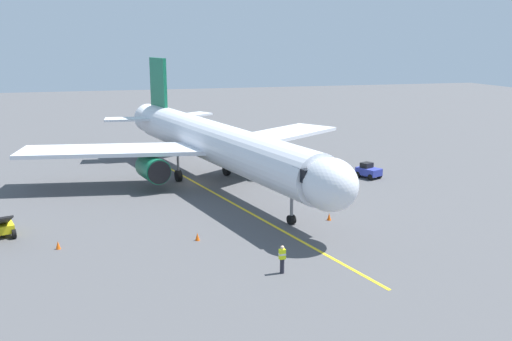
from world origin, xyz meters
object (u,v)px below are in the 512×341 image
belt_loader_near_nose (1,227)px  safety_cone_wing_port (197,237)px  tug_portside (368,171)px  safety_cone_nose_left (329,217)px  ground_crew_marshaller (282,259)px  airplane (214,143)px  safety_cone_nose_right (317,197)px  safety_cone_wing_starboard (58,245)px

belt_loader_near_nose → safety_cone_wing_port: belt_loader_near_nose is taller
tug_portside → safety_cone_nose_left: 14.88m
ground_crew_marshaller → safety_cone_nose_left: (-6.56, -8.63, -0.61)m
tug_portside → safety_cone_nose_left: size_ratio=4.94×
airplane → safety_cone_nose_right: 11.35m
safety_cone_nose_right → safety_cone_wing_port: same height
ground_crew_marshaller → safety_cone_wing_starboard: (12.99, -7.64, -0.61)m
safety_cone_wing_starboard → safety_cone_nose_right: bearing=-162.5°
belt_loader_near_nose → safety_cone_wing_port: bearing=161.3°
ground_crew_marshaller → safety_cone_wing_starboard: 15.08m
belt_loader_near_nose → safety_cone_nose_left: belt_loader_near_nose is taller
belt_loader_near_nose → safety_cone_nose_left: (-23.49, 2.63, -0.44)m
safety_cone_nose_left → safety_cone_wing_port: same height
safety_cone_wing_starboard → safety_cone_wing_port: bearing=175.0°
airplane → safety_cone_nose_right: (-7.41, 7.75, -3.73)m
safety_cone_nose_right → safety_cone_wing_starboard: same height
tug_portside → safety_cone_nose_left: (9.10, 11.77, -0.43)m
safety_cone_wing_port → tug_portside: bearing=-145.3°
airplane → safety_cone_nose_right: airplane is taller
airplane → tug_portside: airplane is taller
ground_crew_marshaller → tug_portside: (-15.66, -20.39, -0.18)m
safety_cone_nose_left → safety_cone_wing_port: size_ratio=1.00×
safety_cone_wing_port → belt_loader_near_nose: bearing=-18.7°
belt_loader_near_nose → safety_cone_nose_right: (-24.62, -2.90, -0.44)m
safety_cone_nose_left → safety_cone_wing_starboard: 19.57m
belt_loader_near_nose → safety_cone_wing_starboard: 5.36m
safety_cone_nose_right → safety_cone_wing_port: 13.70m
tug_portside → belt_loader_near_nose: bearing=15.7°
safety_cone_nose_left → safety_cone_wing_starboard: bearing=2.9°
ground_crew_marshaller → safety_cone_wing_starboard: ground_crew_marshaller is taller
airplane → safety_cone_wing_starboard: 19.84m
ground_crew_marshaller → safety_cone_wing_port: bearing=-60.4°
tug_portside → ground_crew_marshaller: bearing=52.5°
tug_portside → safety_cone_nose_right: (7.96, 6.23, -0.43)m
airplane → safety_cone_wing_port: bearing=74.5°
ground_crew_marshaller → safety_cone_nose_left: bearing=-127.3°
airplane → safety_cone_nose_left: bearing=115.3°
safety_cone_nose_right → safety_cone_wing_port: bearing=32.3°
tug_portside → safety_cone_wing_port: (19.54, 13.55, -0.43)m
ground_crew_marshaller → safety_cone_nose_right: 16.13m
safety_cone_nose_right → safety_cone_wing_starboard: 21.69m
airplane → tug_portside: bearing=174.4°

